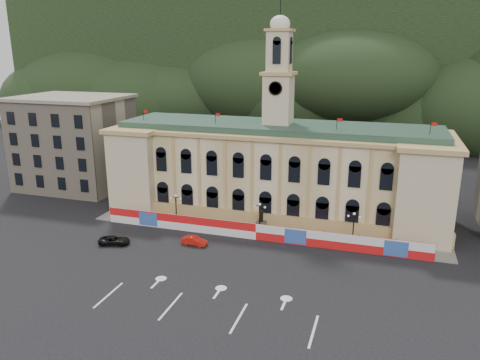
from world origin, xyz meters
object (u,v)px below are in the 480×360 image
(statue, at_px, (261,225))
(black_suv, at_px, (114,240))
(lamp_center, at_px, (260,216))
(red_sedan, at_px, (194,241))

(statue, relative_size, black_suv, 0.76)
(lamp_center, relative_size, red_sedan, 1.31)
(statue, bearing_deg, lamp_center, -90.00)
(red_sedan, distance_m, black_suv, 11.75)
(lamp_center, distance_m, black_suv, 21.90)
(red_sedan, bearing_deg, lamp_center, -46.80)
(black_suv, bearing_deg, statue, -76.80)
(lamp_center, bearing_deg, black_suv, -152.58)
(statue, bearing_deg, red_sedan, -136.59)
(lamp_center, xyz_separation_m, black_suv, (-19.32, -10.02, -2.45))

